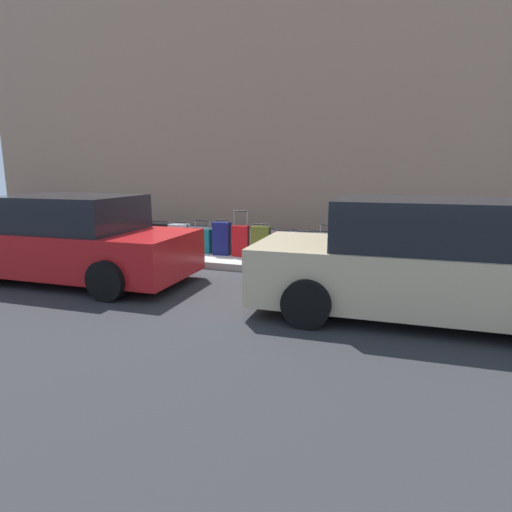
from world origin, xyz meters
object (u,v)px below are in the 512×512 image
Objects in this scene: suitcase_black_3 at (305,247)px; suitcase_red_6 at (241,241)px; suitcase_maroon_4 at (282,246)px; suitcase_olive_5 at (261,242)px; parking_meter at (443,225)px; fire_hydrant at (126,233)px; suitcase_silver_9 at (179,238)px; suitcase_black_10 at (161,237)px; parked_car_red_1 at (74,241)px; suitcase_navy_0 at (389,251)px; parked_car_beige_0 at (424,263)px; suitcase_navy_7 at (222,238)px; bollard_post at (97,232)px; suitcase_teal_8 at (203,241)px; suitcase_teal_1 at (360,248)px; suitcase_silver_2 at (330,249)px.

suitcase_red_6 is at bearing 0.28° from suitcase_black_3.
suitcase_maroon_4 is 0.48m from suitcase_olive_5.
fire_hydrant is at bearing 2.06° from parking_meter.
suitcase_silver_9 is 1.02× the size of suitcase_black_10.
suitcase_red_6 is at bearing -133.41° from parked_car_red_1.
fire_hydrant is at bearing -0.57° from suitcase_navy_0.
suitcase_navy_7 is at bearing -30.93° from parked_car_beige_0.
parked_car_red_1 is (0.80, 2.38, 0.26)m from suitcase_silver_9.
suitcase_black_10 reaches higher than suitcase_black_3.
suitcase_teal_8 is at bearing -175.52° from bollard_post.
suitcase_navy_7 is at bearing 2.91° from parking_meter.
suitcase_teal_1 reaches higher than suitcase_silver_2.
suitcase_navy_0 is 5.86m from parked_car_red_1.
fire_hydrant is at bearing -20.22° from parked_car_beige_0.
suitcase_red_6 is 1.33× the size of suitcase_teal_8.
suitcase_navy_0 is at bearing 178.64° from suitcase_navy_7.
suitcase_black_3 is 0.85× the size of suitcase_teal_8.
suitcase_navy_0 reaches higher than suitcase_teal_1.
suitcase_olive_5 reaches higher than suitcase_maroon_4.
suitcase_black_3 is 5.08m from bollard_post.
parked_car_red_1 is (3.69, 2.42, 0.30)m from suitcase_black_3.
suitcase_silver_2 is 1.22× the size of suitcase_maroon_4.
suitcase_navy_0 is at bearing -156.20° from parked_car_red_1.
suitcase_teal_8 is (1.90, -0.14, -0.02)m from suitcase_maroon_4.
suitcase_olive_5 is at bearing 179.30° from fire_hydrant.
suitcase_navy_0 is 3.53m from suitcase_navy_7.
suitcase_teal_1 reaches higher than bollard_post.
suitcase_teal_8 is at bearing -1.62° from suitcase_black_3.
fire_hydrant is at bearing 1.79° from suitcase_teal_8.
suitcase_teal_8 is 5.22m from parked_car_beige_0.
suitcase_olive_5 reaches higher than suitcase_silver_9.
suitcase_red_6 reaches higher than suitcase_maroon_4.
suitcase_navy_0 is at bearing 179.85° from suitcase_silver_9.
suitcase_olive_5 is 0.17× the size of parked_car_red_1.
suitcase_red_6 is 2.04m from suitcase_black_10.
suitcase_maroon_4 is (0.99, 0.09, 0.02)m from suitcase_silver_2.
suitcase_olive_5 is 1.04× the size of fire_hydrant.
bollard_post is (0.71, 0.15, 0.01)m from fire_hydrant.
suitcase_silver_2 is 5.60m from bollard_post.
fire_hydrant reaches higher than suitcase_silver_9.
suitcase_maroon_4 is at bearing 179.36° from suitcase_silver_9.
fire_hydrant is 0.16× the size of parked_car_red_1.
suitcase_red_6 reaches higher than suitcase_navy_0.
suitcase_teal_1 is 0.94× the size of suitcase_red_6.
suitcase_black_3 is 1.00× the size of suitcase_maroon_4.
bollard_post is at bearing 3.10° from suitcase_navy_7.
suitcase_silver_2 is at bearing -3.90° from suitcase_navy_0.
suitcase_black_3 is at bearing -171.27° from suitcase_maroon_4.
bollard_post is 0.17× the size of parked_car_red_1.
suitcase_red_6 is at bearing -3.87° from suitcase_maroon_4.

